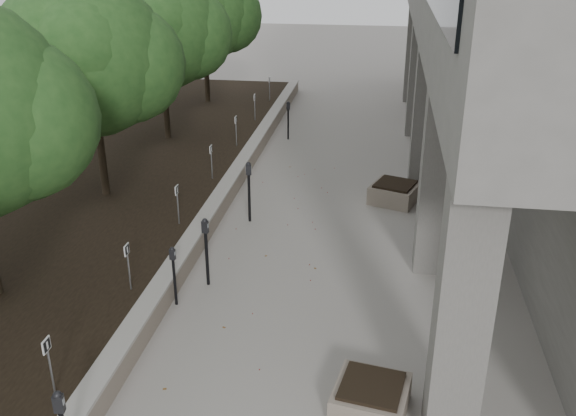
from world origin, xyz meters
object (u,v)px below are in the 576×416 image
Objects in this scene: crabapple_tree_5 at (204,32)px; planter_back at (395,192)px; parking_meter_2 at (207,252)px; parking_meter_4 at (249,192)px; parking_meter_3 at (174,276)px; planter_front at (371,398)px; crabapple_tree_4 at (162,55)px; crabapple_tree_3 at (94,91)px; parking_meter_5 at (288,120)px.

crabapple_tree_5 is 4.74× the size of planter_back.
parking_meter_2 is 3.19m from parking_meter_4.
planter_back is at bearing 59.26° from parking_meter_3.
planter_front is at bearing -67.05° from crabapple_tree_5.
parking_meter_3 is at bearing -70.70° from crabapple_tree_4.
parking_meter_4 is at bearing 116.42° from planter_front.
parking_meter_4 is (0.21, 3.18, 0.04)m from parking_meter_2.
crabapple_tree_5 is 18.39m from planter_front.
parking_meter_5 is at bearing 60.36° from crabapple_tree_3.
crabapple_tree_4 is 8.70m from planter_back.
planter_back is (4.21, 5.84, -0.36)m from parking_meter_3.
parking_meter_5 is (0.54, 10.95, 0.05)m from parking_meter_3.
parking_meter_5 is (-0.08, 6.93, -0.11)m from parking_meter_4.
parking_meter_4 is at bearing -3.84° from crabapple_tree_3.
planter_front is (3.21, -6.47, -0.54)m from parking_meter_4.
parking_meter_2 is 6.30m from planter_back.
planter_front is (3.83, -2.45, -0.38)m from parking_meter_3.
crabapple_tree_5 is 11.21m from parking_meter_4.
crabapple_tree_5 is at bearing 90.00° from crabapple_tree_4.
parking_meter_2 is at bearing -43.20° from crabapple_tree_3.
planter_front is (7.08, -11.73, -2.87)m from crabapple_tree_4.
crabapple_tree_4 is 14.00m from planter_front.
crabapple_tree_5 reaches higher than parking_meter_2.
crabapple_tree_3 is 5.92m from parking_meter_3.
parking_meter_2 is at bearing -106.79° from parking_meter_4.
crabapple_tree_5 is at bearing 90.00° from crabapple_tree_3.
parking_meter_3 is at bearing -77.18° from crabapple_tree_5.
parking_meter_2 reaches higher than parking_meter_3.
parking_meter_4 is 4.06m from planter_back.
crabapple_tree_3 is at bearing 136.49° from planter_front.
parking_meter_3 is 1.09× the size of planter_back.
parking_meter_3 is at bearing -110.35° from parking_meter_2.
crabapple_tree_4 reaches higher than parking_meter_2.
planter_back is at bearing 87.40° from planter_front.
crabapple_tree_3 is 4.74× the size of planter_back.
crabapple_tree_4 is 4.03× the size of parking_meter_5.
crabapple_tree_4 is 3.46× the size of parking_meter_4.
planter_back is at bearing -71.29° from parking_meter_5.
parking_meter_3 reaches higher than planter_back.
crabapple_tree_4 is 5.08× the size of planter_front.
planter_front is 8.29m from planter_back.
planter_back is (7.46, 1.56, -2.85)m from crabapple_tree_3.
crabapple_tree_3 reaches higher than parking_meter_3.
planter_front is at bearing -76.62° from parking_meter_4.
crabapple_tree_4 is 4.74× the size of planter_back.
parking_meter_5 is (3.79, 1.67, -2.45)m from crabapple_tree_4.
crabapple_tree_4 is 9.50m from parking_meter_2.
parking_meter_3 is 1.17× the size of planter_front.
crabapple_tree_5 is at bearing 121.75° from parking_meter_5.
planter_front is at bearing -92.60° from planter_back.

